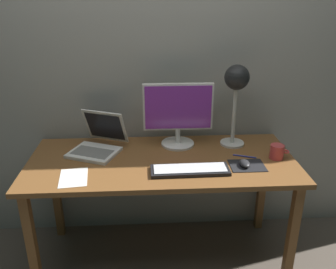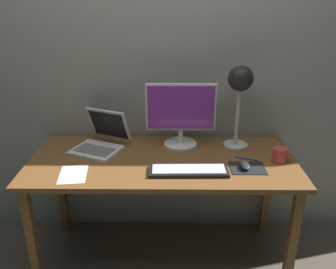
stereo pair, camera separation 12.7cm
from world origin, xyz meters
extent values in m
plane|color=brown|center=(0.00, 0.00, 0.00)|extent=(4.80, 4.80, 0.00)
cube|color=#9E998E|center=(0.00, 0.40, 1.30)|extent=(4.80, 0.06, 2.60)
cube|color=brown|center=(0.00, 0.00, 0.72)|extent=(1.60, 0.70, 0.03)
cube|color=brown|center=(-0.74, -0.29, 0.35)|extent=(0.05, 0.05, 0.71)
cube|color=brown|center=(0.74, -0.29, 0.35)|extent=(0.05, 0.05, 0.71)
cube|color=brown|center=(-0.74, 0.29, 0.35)|extent=(0.05, 0.05, 0.71)
cube|color=brown|center=(0.74, 0.29, 0.35)|extent=(0.05, 0.05, 0.71)
cylinder|color=silver|center=(0.11, 0.21, 0.75)|extent=(0.21, 0.21, 0.01)
cylinder|color=silver|center=(0.11, 0.21, 0.80)|extent=(0.03, 0.03, 0.09)
cube|color=silver|center=(0.11, 0.21, 1.00)|extent=(0.44, 0.03, 0.30)
cube|color=purple|center=(0.11, 0.19, 1.00)|extent=(0.42, 0.00, 0.28)
cube|color=black|center=(0.15, -0.17, 0.75)|extent=(0.44, 0.15, 0.02)
cube|color=silver|center=(0.15, -0.17, 0.76)|extent=(0.41, 0.12, 0.01)
cube|color=silver|center=(-0.42, 0.09, 0.75)|extent=(0.35, 0.33, 0.02)
cube|color=slate|center=(-0.42, 0.08, 0.76)|extent=(0.27, 0.21, 0.00)
cube|color=silver|center=(-0.36, 0.24, 0.87)|extent=(0.30, 0.20, 0.22)
cube|color=black|center=(-0.36, 0.24, 0.87)|extent=(0.26, 0.17, 0.19)
cylinder|color=beige|center=(0.47, 0.19, 0.75)|extent=(0.16, 0.16, 0.01)
cylinder|color=silver|center=(0.47, 0.19, 0.96)|extent=(0.02, 0.02, 0.40)
sphere|color=black|center=(0.47, 0.19, 1.19)|extent=(0.16, 0.16, 0.16)
sphere|color=#FFEAB2|center=(0.47, 0.18, 1.15)|extent=(0.05, 0.05, 0.05)
cube|color=black|center=(0.49, -0.12, 0.74)|extent=(0.20, 0.16, 0.00)
ellipsoid|color=#28282B|center=(0.47, -0.12, 0.76)|extent=(0.06, 0.10, 0.03)
cylinder|color=#CC3F3F|center=(0.69, -0.03, 0.78)|extent=(0.08, 0.08, 0.09)
torus|color=#CC3F3F|center=(0.74, -0.03, 0.78)|extent=(0.05, 0.05, 0.01)
cube|color=white|center=(-0.49, -0.20, 0.74)|extent=(0.17, 0.23, 0.00)
cylinder|color=#2633A5|center=(0.50, 0.00, 0.74)|extent=(0.13, 0.06, 0.01)
camera|label=1|loc=(-0.08, -1.93, 1.71)|focal=38.36mm
camera|label=2|loc=(0.05, -1.94, 1.71)|focal=38.36mm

